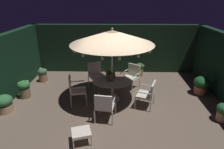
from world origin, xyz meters
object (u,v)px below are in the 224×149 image
(patio_umbrella, at_px, (112,37))
(centerpiece_planter, at_px, (110,74))
(potted_plant_front_corner, at_px, (140,69))
(potted_plant_right_near, at_px, (24,88))
(ottoman_footrest, at_px, (81,133))
(patio_dining_table, at_px, (112,85))
(patio_chair_north, at_px, (148,93))
(potted_plant_right_far, at_px, (201,85))
(patio_chair_northeast, at_px, (132,75))
(patio_chair_east, at_px, (96,73))
(potted_plant_back_right, at_px, (224,112))
(potted_plant_back_center, at_px, (4,103))
(patio_chair_southeast, at_px, (75,88))
(potted_plant_left_far, at_px, (43,74))
(patio_chair_south, at_px, (105,105))

(patio_umbrella, distance_m, centerpiece_planter, 1.36)
(potted_plant_front_corner, relative_size, potted_plant_right_near, 0.94)
(patio_umbrella, bearing_deg, ottoman_footrest, -108.19)
(patio_dining_table, relative_size, ottoman_footrest, 2.45)
(patio_chair_north, distance_m, potted_plant_right_far, 2.45)
(patio_chair_northeast, relative_size, ottoman_footrest, 1.63)
(ottoman_footrest, relative_size, potted_plant_right_near, 0.88)
(patio_dining_table, bearing_deg, potted_plant_front_corner, 61.32)
(patio_chair_east, xyz_separation_m, ottoman_footrest, (-0.06, -3.43, -0.26))
(patio_chair_east, xyz_separation_m, potted_plant_right_far, (4.16, -0.63, -0.18))
(ottoman_footrest, xyz_separation_m, potted_plant_back_right, (4.20, 1.05, 0.01))
(potted_plant_front_corner, xyz_separation_m, potted_plant_back_center, (-4.80, -3.24, -0.03))
(patio_chair_north, relative_size, potted_plant_front_corner, 1.47)
(patio_umbrella, distance_m, patio_chair_southeast, 2.19)
(patio_dining_table, height_order, potted_plant_right_far, patio_dining_table)
(patio_chair_north, bearing_deg, patio_chair_southeast, 175.93)
(ottoman_footrest, relative_size, potted_plant_right_far, 0.83)
(patio_chair_east, bearing_deg, potted_plant_back_center, -143.92)
(ottoman_footrest, distance_m, potted_plant_back_center, 3.09)
(potted_plant_left_far, bearing_deg, patio_chair_northeast, -7.01)
(patio_dining_table, xyz_separation_m, patio_chair_south, (-0.19, -1.32, -0.00))
(potted_plant_front_corner, distance_m, potted_plant_right_near, 5.10)
(patio_chair_northeast, relative_size, potted_plant_left_far, 1.58)
(potted_plant_left_far, bearing_deg, patio_chair_east, -9.53)
(centerpiece_planter, bearing_deg, patio_chair_southeast, -161.66)
(patio_chair_south, bearing_deg, potted_plant_front_corner, 68.10)
(patio_chair_south, height_order, ottoman_footrest, patio_chair_south)
(patio_chair_south, distance_m, potted_plant_right_near, 3.43)
(centerpiece_planter, bearing_deg, potted_plant_back_right, -20.89)
(patio_dining_table, xyz_separation_m, potted_plant_back_right, (3.45, -1.23, -0.25))
(centerpiece_planter, relative_size, ottoman_footrest, 0.76)
(patio_chair_north, xyz_separation_m, patio_chair_south, (-1.44, -0.84, 0.04))
(patio_chair_northeast, relative_size, patio_chair_southeast, 0.95)
(ottoman_footrest, bearing_deg, patio_umbrella, 71.81)
(patio_chair_north, height_order, patio_chair_southeast, patio_chair_southeast)
(patio_dining_table, relative_size, centerpiece_planter, 3.23)
(patio_chair_east, xyz_separation_m, potted_plant_front_corner, (1.96, 1.17, -0.22))
(patio_chair_north, xyz_separation_m, potted_plant_right_near, (-4.55, 0.57, -0.17))
(centerpiece_planter, bearing_deg, potted_plant_right_far, 6.62)
(potted_plant_left_far, height_order, potted_plant_front_corner, potted_plant_front_corner)
(patio_chair_north, xyz_separation_m, patio_chair_east, (-1.93, 1.64, 0.04))
(patio_chair_east, distance_m, ottoman_footrest, 3.45)
(potted_plant_back_center, bearing_deg, patio_umbrella, 14.48)
(potted_plant_back_right, relative_size, potted_plant_right_far, 0.81)
(ottoman_footrest, distance_m, potted_plant_right_far, 5.07)
(patio_chair_north, bearing_deg, centerpiece_planter, 155.52)
(potted_plant_back_right, bearing_deg, potted_plant_right_far, 89.26)
(patio_chair_south, height_order, potted_plant_left_far, patio_chair_south)
(patio_chair_south, xyz_separation_m, potted_plant_back_right, (3.64, 0.09, -0.25))
(potted_plant_front_corner, bearing_deg, potted_plant_right_near, -154.01)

